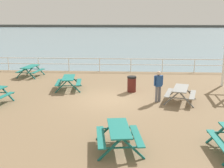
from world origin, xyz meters
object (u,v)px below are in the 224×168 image
at_px(picnic_table_mid_centre, 30,69).
at_px(picnic_table_far_left, 119,133).
at_px(picnic_table_near_left, 181,91).
at_px(visitor, 158,84).
at_px(litter_bin, 132,84).
at_px(picnic_table_far_right, 69,80).

bearing_deg(picnic_table_mid_centre, picnic_table_far_left, -139.42).
bearing_deg(picnic_table_near_left, visitor, 108.31).
bearing_deg(picnic_table_far_left, litter_bin, -12.04).
relative_size(picnic_table_near_left, litter_bin, 2.25).
bearing_deg(picnic_table_far_left, picnic_table_mid_centre, 24.09).
distance_m(visitor, litter_bin, 2.39).
xyz_separation_m(picnic_table_far_left, picnic_table_far_right, (-3.37, 7.69, 0.00)).
height_order(picnic_table_near_left, picnic_table_far_right, same).
bearing_deg(visitor, litter_bin, -166.84).
height_order(picnic_table_far_left, litter_bin, litter_bin).
bearing_deg(picnic_table_mid_centre, picnic_table_near_left, -111.03).
bearing_deg(litter_bin, picnic_table_mid_centre, 152.81).
relative_size(picnic_table_far_right, visitor, 1.18).
height_order(picnic_table_mid_centre, picnic_table_far_left, same).
height_order(visitor, litter_bin, visitor).
bearing_deg(picnic_table_near_left, litter_bin, 69.95).
bearing_deg(picnic_table_far_right, picnic_table_mid_centre, 39.06).
height_order(picnic_table_mid_centre, picnic_table_far_right, same).
relative_size(picnic_table_mid_centre, visitor, 1.21).
xyz_separation_m(picnic_table_mid_centre, picnic_table_far_right, (3.65, -3.53, 0.00)).
height_order(picnic_table_far_left, visitor, visitor).
height_order(picnic_table_mid_centre, visitor, visitor).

